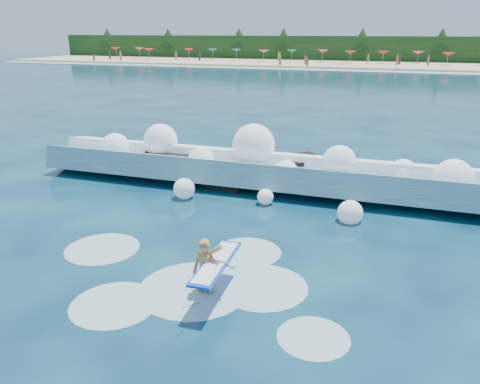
{
  "coord_description": "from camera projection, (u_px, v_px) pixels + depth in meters",
  "views": [
    {
      "loc": [
        6.08,
        -11.56,
        6.18
      ],
      "look_at": [
        1.5,
        2.0,
        1.2
      ],
      "focal_mm": 35.0,
      "sensor_mm": 36.0,
      "label": 1
    }
  ],
  "objects": [
    {
      "name": "ground",
      "position": [
        172.0,
        244.0,
        14.21
      ],
      "size": [
        200.0,
        200.0,
        0.0
      ],
      "primitive_type": "plane",
      "color": "#07203E",
      "rests_on": "ground"
    },
    {
      "name": "breaking_wave",
      "position": [
        269.0,
        172.0,
        19.34
      ],
      "size": [
        19.76,
        3.01,
        1.7
      ],
      "color": "teal",
      "rests_on": "ground"
    },
    {
      "name": "beachgoers",
      "position": [
        376.0,
        60.0,
        81.29
      ],
      "size": [
        105.98,
        11.31,
        1.6
      ],
      "color": "#3F332D",
      "rests_on": "ground"
    },
    {
      "name": "wave_spray",
      "position": [
        257.0,
        157.0,
        19.25
      ],
      "size": [
        15.48,
        4.57,
        2.62
      ],
      "color": "white",
      "rests_on": "ground"
    },
    {
      "name": "beach",
      "position": [
        367.0,
        65.0,
        83.94
      ],
      "size": [
        140.0,
        20.0,
        0.4
      ],
      "primitive_type": "cube",
      "color": "tan",
      "rests_on": "ground"
    },
    {
      "name": "surfer_with_board",
      "position": [
        207.0,
        271.0,
        11.32
      ],
      "size": [
        0.93,
        2.92,
        1.76
      ],
      "color": "#A9834E",
      "rests_on": "ground"
    },
    {
      "name": "beach_umbrellas",
      "position": [
        369.0,
        52.0,
        85.05
      ],
      "size": [
        110.44,
        6.93,
        0.5
      ],
      "color": "red",
      "rests_on": "ground"
    },
    {
      "name": "treeline",
      "position": [
        372.0,
        49.0,
        92.13
      ],
      "size": [
        140.0,
        4.0,
        5.0
      ],
      "primitive_type": "cube",
      "color": "black",
      "rests_on": "ground"
    },
    {
      "name": "wet_band",
      "position": [
        362.0,
        71.0,
        74.15
      ],
      "size": [
        140.0,
        5.0,
        0.08
      ],
      "primitive_type": "cube",
      "color": "silver",
      "rests_on": "ground"
    },
    {
      "name": "rock_cluster",
      "position": [
        226.0,
        170.0,
        20.23
      ],
      "size": [
        8.3,
        3.27,
        1.35
      ],
      "color": "black",
      "rests_on": "ground"
    },
    {
      "name": "surf_foam",
      "position": [
        193.0,
        280.0,
        12.18
      ],
      "size": [
        8.65,
        5.74,
        0.14
      ],
      "color": "silver",
      "rests_on": "ground"
    }
  ]
}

